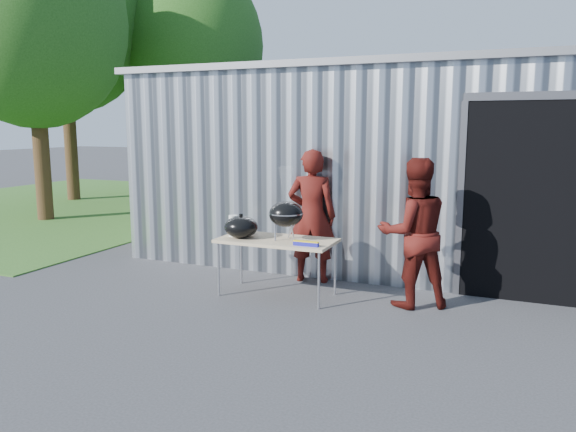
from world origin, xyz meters
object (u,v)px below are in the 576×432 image
at_px(person_cook, 312,216).
at_px(kettle_grill, 286,208).
at_px(person_bystander, 414,233).
at_px(folding_table, 277,242).

bearing_deg(person_cook, kettle_grill, 76.36).
xyz_separation_m(person_cook, person_bystander, (1.53, -0.56, -0.03)).
bearing_deg(folding_table, person_bystander, 8.80).
distance_m(folding_table, person_bystander, 1.73).
height_order(kettle_grill, person_bystander, person_bystander).
xyz_separation_m(kettle_grill, person_cook, (0.04, 0.84, -0.23)).
height_order(folding_table, person_bystander, person_bystander).
relative_size(kettle_grill, person_cook, 0.50).
bearing_deg(person_bystander, kettle_grill, -18.75).
xyz_separation_m(folding_table, kettle_grill, (0.13, -0.02, 0.46)).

